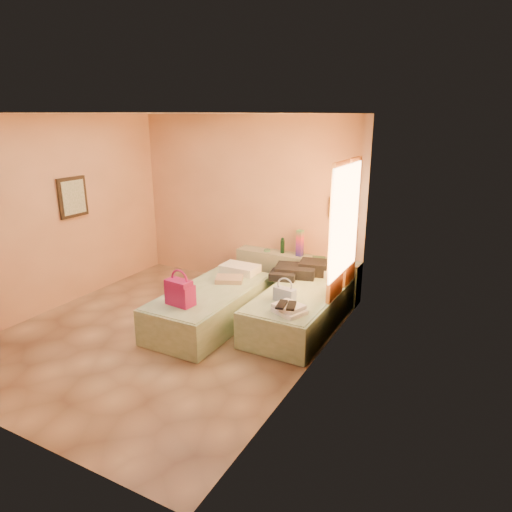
# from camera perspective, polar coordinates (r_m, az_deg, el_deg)

# --- Properties ---
(ground) EXTENTS (4.50, 4.50, 0.00)m
(ground) POSITION_cam_1_polar(r_m,az_deg,el_deg) (6.29, -11.14, -9.39)
(ground) COLOR tan
(ground) RESTS_ON ground
(room_walls) EXTENTS (4.02, 4.51, 2.81)m
(room_walls) POSITION_cam_1_polar(r_m,az_deg,el_deg) (6.04, -7.21, 7.62)
(room_walls) COLOR tan
(room_walls) RESTS_ON ground
(headboard_ledge) EXTENTS (2.05, 0.30, 0.65)m
(headboard_ledge) POSITION_cam_1_polar(r_m,az_deg,el_deg) (7.36, 5.06, -2.33)
(headboard_ledge) COLOR gray
(headboard_ledge) RESTS_ON ground
(bed_left) EXTENTS (0.91, 2.00, 0.50)m
(bed_left) POSITION_cam_1_polar(r_m,az_deg,el_deg) (6.36, -5.60, -6.30)
(bed_left) COLOR #B2CDA5
(bed_left) RESTS_ON ground
(bed_right) EXTENTS (0.91, 2.00, 0.50)m
(bed_right) POSITION_cam_1_polar(r_m,az_deg,el_deg) (6.30, 5.68, -6.57)
(bed_right) COLOR #B2CDA5
(bed_right) RESTS_ON ground
(water_bottle) EXTENTS (0.08, 0.08, 0.24)m
(water_bottle) POSITION_cam_1_polar(r_m,az_deg,el_deg) (7.33, 3.33, 1.28)
(water_bottle) COLOR #133522
(water_bottle) RESTS_ON headboard_ledge
(rainbow_box) EXTENTS (0.10, 0.10, 0.42)m
(rainbow_box) POSITION_cam_1_polar(r_m,az_deg,el_deg) (7.18, 5.50, 1.61)
(rainbow_box) COLOR #AD155D
(rainbow_box) RESTS_ON headboard_ledge
(small_dish) EXTENTS (0.13, 0.13, 0.03)m
(small_dish) POSITION_cam_1_polar(r_m,az_deg,el_deg) (7.44, 1.39, 0.70)
(small_dish) COLOR #4D8E65
(small_dish) RESTS_ON headboard_ledge
(green_book) EXTENTS (0.24, 0.20, 0.03)m
(green_book) POSITION_cam_1_polar(r_m,az_deg,el_deg) (7.09, 7.87, -0.29)
(green_book) COLOR #294E33
(green_book) RESTS_ON headboard_ledge
(flower_vase) EXTENTS (0.22, 0.22, 0.23)m
(flower_vase) POSITION_cam_1_polar(r_m,az_deg,el_deg) (7.05, 10.54, 0.33)
(flower_vase) COLOR beige
(flower_vase) RESTS_ON headboard_ledge
(magenta_handbag) EXTENTS (0.37, 0.24, 0.33)m
(magenta_handbag) POSITION_cam_1_polar(r_m,az_deg,el_deg) (5.78, -9.47, -4.48)
(magenta_handbag) COLOR #AD155D
(magenta_handbag) RESTS_ON bed_left
(khaki_garment) EXTENTS (0.47, 0.43, 0.06)m
(khaki_garment) POSITION_cam_1_polar(r_m,az_deg,el_deg) (6.54, -3.37, -2.90)
(khaki_garment) COLOR tan
(khaki_garment) RESTS_ON bed_left
(clothes_pile) EXTENTS (0.76, 0.76, 0.19)m
(clothes_pile) POSITION_cam_1_polar(r_m,az_deg,el_deg) (6.75, 5.39, -1.74)
(clothes_pile) COLOR black
(clothes_pile) RESTS_ON bed_right
(blue_handbag) EXTENTS (0.30, 0.16, 0.18)m
(blue_handbag) POSITION_cam_1_polar(r_m,az_deg,el_deg) (5.84, 3.60, -4.86)
(blue_handbag) COLOR #3C5E91
(blue_handbag) RESTS_ON bed_right
(towel_stack) EXTENTS (0.44, 0.41, 0.10)m
(towel_stack) POSITION_cam_1_polar(r_m,az_deg,el_deg) (5.53, 4.21, -6.65)
(towel_stack) COLOR white
(towel_stack) RESTS_ON bed_right
(sandal_pair) EXTENTS (0.24, 0.29, 0.03)m
(sandal_pair) POSITION_cam_1_polar(r_m,az_deg,el_deg) (5.47, 3.78, -6.18)
(sandal_pair) COLOR black
(sandal_pair) RESTS_ON towel_stack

